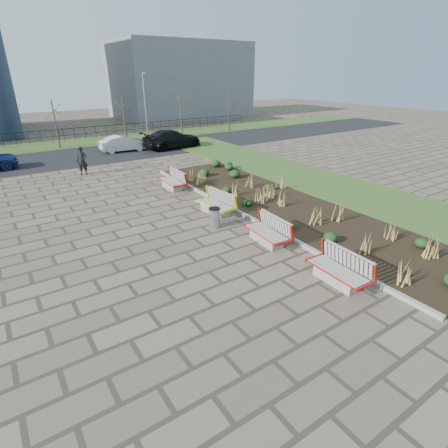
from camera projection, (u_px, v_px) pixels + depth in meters
ground at (238, 296)px, 10.41m from camera, size 120.00×120.00×0.00m
planting_bed at (281, 205)px, 17.39m from camera, size 4.50×18.00×0.10m
planting_curb at (243, 214)px, 16.19m from camera, size 0.16×18.00×0.15m
grass_verge_near at (343, 189)px, 19.83m from camera, size 5.00×38.00×0.04m
grass_verge_far at (57, 145)px, 31.68m from camera, size 80.00×5.00×0.04m
road at (72, 158)px, 27.12m from camera, size 80.00×7.00×0.02m
bench_a at (338, 269)px, 10.89m from camera, size 0.98×2.13×1.00m
bench_b at (266, 231)px, 13.48m from camera, size 1.04×2.16×1.00m
bench_c at (215, 203)px, 16.32m from camera, size 1.13×2.19×1.00m
bench_d at (171, 180)px, 19.79m from camera, size 0.90×2.10×1.00m
litter_bin at (215, 218)px, 14.86m from camera, size 0.48×0.48×0.86m
pedestrian at (82, 161)px, 22.28m from camera, size 0.78×0.67×1.81m
car_silver at (124, 143)px, 29.03m from camera, size 4.02×1.65×1.30m
car_black at (172, 139)px, 30.24m from camera, size 5.48×2.68×1.53m
tree_c at (56, 124)px, 29.73m from camera, size 1.40×1.40×4.00m
tree_d at (124, 119)px, 32.80m from camera, size 1.40×1.40×4.00m
tree_e at (181, 115)px, 35.87m from camera, size 1.40×1.40×4.00m
tree_f at (229, 112)px, 38.94m from camera, size 1.40×1.40×4.00m
lamp_east at (145, 107)px, 33.04m from camera, size 0.24×0.60×6.00m
railing_fence at (52, 136)px, 32.57m from camera, size 44.00×0.10×1.20m
building_grey at (180, 80)px, 50.55m from camera, size 18.00×12.00×10.00m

